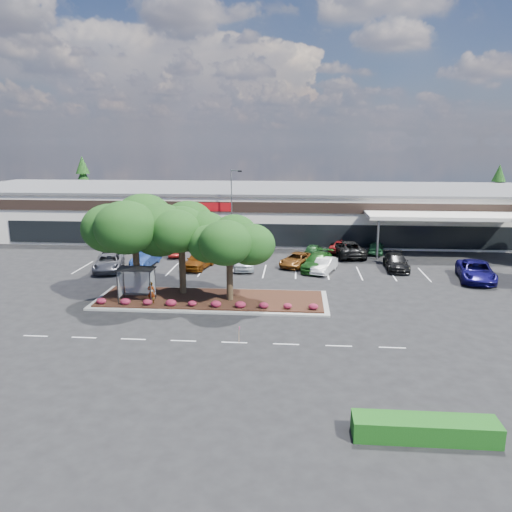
# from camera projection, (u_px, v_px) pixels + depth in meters

# --- Properties ---
(ground) EXTENTS (160.00, 160.00, 0.00)m
(ground) POSITION_uv_depth(u_px,v_px,m) (230.00, 320.00, 34.76)
(ground) COLOR black
(ground) RESTS_ON ground
(retail_store) EXTENTS (80.40, 25.20, 6.25)m
(retail_store) POSITION_uv_depth(u_px,v_px,m) (264.00, 210.00, 66.99)
(retail_store) COLOR silver
(retail_store) RESTS_ON ground
(landscape_island) EXTENTS (18.00, 6.00, 0.26)m
(landscape_island) POSITION_uv_depth(u_px,v_px,m) (211.00, 300.00, 38.78)
(landscape_island) COLOR gray
(landscape_island) RESTS_ON ground
(lane_markings) EXTENTS (33.12, 20.06, 0.01)m
(lane_markings) POSITION_uv_depth(u_px,v_px,m) (244.00, 279.00, 44.90)
(lane_markings) COLOR silver
(lane_markings) RESTS_ON ground
(shrub_row) EXTENTS (17.00, 0.80, 0.50)m
(shrub_row) POSITION_uv_depth(u_px,v_px,m) (206.00, 303.00, 36.66)
(shrub_row) COLOR maroon
(shrub_row) RESTS_ON landscape_island
(bus_shelter) EXTENTS (2.75, 1.55, 2.59)m
(bus_shelter) POSITION_uv_depth(u_px,v_px,m) (137.00, 275.00, 37.72)
(bus_shelter) COLOR black
(bus_shelter) RESTS_ON landscape_island
(island_tree_west) EXTENTS (7.20, 7.20, 7.89)m
(island_tree_west) POSITION_uv_depth(u_px,v_px,m) (135.00, 246.00, 38.84)
(island_tree_west) COLOR black
(island_tree_west) RESTS_ON landscape_island
(island_tree_mid) EXTENTS (6.60, 6.60, 7.32)m
(island_tree_mid) POSITION_uv_depth(u_px,v_px,m) (182.00, 248.00, 39.30)
(island_tree_mid) COLOR black
(island_tree_mid) RESTS_ON landscape_island
(island_tree_east) EXTENTS (5.80, 5.80, 6.50)m
(island_tree_east) POSITION_uv_depth(u_px,v_px,m) (230.00, 259.00, 37.61)
(island_tree_east) COLOR black
(island_tree_east) RESTS_ON landscape_island
(hedge_south_east) EXTENTS (6.00, 1.30, 0.90)m
(hedge_south_east) POSITION_uv_depth(u_px,v_px,m) (425.00, 429.00, 20.75)
(hedge_south_east) COLOR #10440E
(hedge_south_east) RESTS_ON ground
(conifer_north_west) EXTENTS (4.40, 4.40, 10.00)m
(conifer_north_west) POSITION_uv_depth(u_px,v_px,m) (84.00, 187.00, 80.74)
(conifer_north_west) COLOR black
(conifer_north_west) RESTS_ON ground
(conifer_north_east) EXTENTS (3.96, 3.96, 9.00)m
(conifer_north_east) POSITION_uv_depth(u_px,v_px,m) (497.00, 194.00, 73.76)
(conifer_north_east) COLOR black
(conifer_north_east) RESTS_ON ground
(person_waiting) EXTENTS (0.65, 0.48, 1.64)m
(person_waiting) POSITION_uv_depth(u_px,v_px,m) (151.00, 292.00, 37.41)
(person_waiting) COLOR #594C47
(person_waiting) RESTS_ON landscape_island
(light_pole) EXTENTS (1.40, 0.81, 9.16)m
(light_pole) POSITION_uv_depth(u_px,v_px,m) (233.00, 215.00, 56.14)
(light_pole) COLOR gray
(light_pole) RESTS_ON ground
(survey_stake) EXTENTS (0.07, 0.14, 1.10)m
(survey_stake) POSITION_uv_depth(u_px,v_px,m) (239.00, 333.00, 30.47)
(survey_stake) COLOR tan
(survey_stake) RESTS_ON ground
(car_0) EXTENTS (3.81, 5.99, 1.54)m
(car_0) POSITION_uv_depth(u_px,v_px,m) (109.00, 263.00, 47.95)
(car_0) COLOR #5B5C62
(car_0) RESTS_ON ground
(car_1) EXTENTS (2.06, 4.93, 1.59)m
(car_1) POSITION_uv_depth(u_px,v_px,m) (146.00, 258.00, 49.76)
(car_1) COLOR navy
(car_1) RESTS_ON ground
(car_2) EXTENTS (2.89, 5.13, 1.65)m
(car_2) POSITION_uv_depth(u_px,v_px,m) (199.00, 260.00, 48.73)
(car_2) COLOR #6B3309
(car_2) RESTS_ON ground
(car_3) EXTENTS (2.30, 4.95, 1.64)m
(car_3) POSITION_uv_depth(u_px,v_px,m) (244.00, 260.00, 48.55)
(car_3) COLOR silver
(car_3) RESTS_ON ground
(car_4) EXTENTS (3.94, 5.25, 1.32)m
(car_4) POSITION_uv_depth(u_px,v_px,m) (297.00, 260.00, 49.57)
(car_4) COLOR brown
(car_4) RESTS_ON ground
(car_5) EXTENTS (2.85, 4.51, 1.40)m
(car_5) POSITION_uv_depth(u_px,v_px,m) (324.00, 265.00, 47.23)
(car_5) COLOR silver
(car_5) RESTS_ON ground
(car_6) EXTENTS (3.68, 5.97, 1.62)m
(car_6) POSITION_uv_depth(u_px,v_px,m) (318.00, 262.00, 48.13)
(car_6) COLOR #194B15
(car_6) RESTS_ON ground
(car_7) EXTENTS (2.25, 5.19, 1.49)m
(car_7) POSITION_uv_depth(u_px,v_px,m) (396.00, 262.00, 48.25)
(car_7) COLOR black
(car_7) RESTS_ON ground
(car_8) EXTENTS (3.89, 6.61, 1.72)m
(car_8) POSITION_uv_depth(u_px,v_px,m) (476.00, 271.00, 44.42)
(car_8) COLOR #130D5B
(car_8) RESTS_ON ground
(car_9) EXTENTS (2.42, 4.58, 1.48)m
(car_9) POSITION_uv_depth(u_px,v_px,m) (113.00, 250.00, 53.48)
(car_9) COLOR black
(car_9) RESTS_ON ground
(car_10) EXTENTS (1.99, 4.21, 1.33)m
(car_10) POSITION_uv_depth(u_px,v_px,m) (177.00, 250.00, 54.10)
(car_10) COLOR maroon
(car_10) RESTS_ON ground
(car_11) EXTENTS (2.68, 5.33, 1.68)m
(car_11) POSITION_uv_depth(u_px,v_px,m) (211.00, 248.00, 54.23)
(car_11) COLOR maroon
(car_11) RESTS_ON ground
(car_12) EXTENTS (3.15, 4.92, 1.33)m
(car_12) POSITION_uv_depth(u_px,v_px,m) (248.00, 255.00, 51.73)
(car_12) COLOR #515157
(car_12) RESTS_ON ground
(car_13) EXTENTS (2.43, 4.32, 1.39)m
(car_13) POSITION_uv_depth(u_px,v_px,m) (313.00, 250.00, 53.74)
(car_13) COLOR #1A431D
(car_13) RESTS_ON ground
(car_14) EXTENTS (3.62, 5.46, 1.39)m
(car_14) POSITION_uv_depth(u_px,v_px,m) (342.00, 246.00, 55.65)
(car_14) COLOR maroon
(car_14) RESTS_ON ground
(car_15) EXTENTS (3.84, 6.59, 1.72)m
(car_15) POSITION_uv_depth(u_px,v_px,m) (347.00, 248.00, 53.81)
(car_15) COLOR black
(car_15) RESTS_ON ground
(car_16) EXTENTS (2.41, 4.33, 1.39)m
(car_16) POSITION_uv_depth(u_px,v_px,m) (376.00, 247.00, 55.17)
(car_16) COLOR #205530
(car_16) RESTS_ON ground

